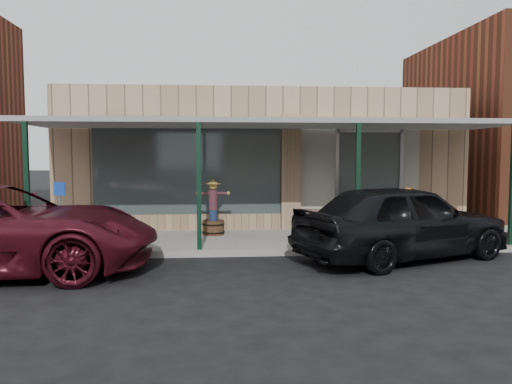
{
  "coord_description": "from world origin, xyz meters",
  "views": [
    {
      "loc": [
        -1.43,
        -8.96,
        2.31
      ],
      "look_at": [
        -0.49,
        2.6,
        1.4
      ],
      "focal_mm": 35.0,
      "sensor_mm": 36.0,
      "label": 1
    }
  ],
  "objects": [
    {
      "name": "ground",
      "position": [
        0.0,
        0.0,
        0.0
      ],
      "size": [
        120.0,
        120.0,
        0.0
      ],
      "primitive_type": "plane",
      "color": "black",
      "rests_on": "ground"
    },
    {
      "name": "sidewalk",
      "position": [
        0.0,
        3.6,
        0.07
      ],
      "size": [
        40.0,
        3.2,
        0.15
      ],
      "primitive_type": "cube",
      "color": "gray",
      "rests_on": "ground"
    },
    {
      "name": "storefront",
      "position": [
        -0.0,
        8.16,
        2.09
      ],
      "size": [
        12.0,
        6.25,
        4.2
      ],
      "color": "tan",
      "rests_on": "ground"
    },
    {
      "name": "awning",
      "position": [
        0.0,
        3.56,
        3.01
      ],
      "size": [
        12.0,
        3.0,
        3.04
      ],
      "color": "slate",
      "rests_on": "ground"
    },
    {
      "name": "block_buildings_near",
      "position": [
        2.01,
        9.2,
        3.77
      ],
      "size": [
        61.0,
        8.0,
        8.0
      ],
      "color": "brown",
      "rests_on": "ground"
    },
    {
      "name": "barrel_scarecrow",
      "position": [
        -1.5,
        4.18,
        0.65
      ],
      "size": [
        0.9,
        0.6,
        1.48
      ],
      "rotation": [
        0.0,
        0.0,
        -0.05
      ],
      "color": "#513920",
      "rests_on": "sidewalk"
    },
    {
      "name": "barrel_pumpkin",
      "position": [
        4.93,
        3.88,
        0.41
      ],
      "size": [
        0.67,
        0.67,
        0.74
      ],
      "rotation": [
        0.0,
        0.0,
        -0.06
      ],
      "color": "#513920",
      "rests_on": "sidewalk"
    },
    {
      "name": "handicap_sign",
      "position": [
        -5.0,
        2.73,
        1.11
      ],
      "size": [
        0.3,
        0.13,
        1.5
      ],
      "rotation": [
        0.0,
        0.0,
        -0.38
      ],
      "color": "gray",
      "rests_on": "sidewalk"
    },
    {
      "name": "parked_sedan",
      "position": [
        2.61,
        1.45,
        0.84
      ],
      "size": [
        5.3,
        3.65,
        1.68
      ],
      "rotation": [
        0.0,
        0.0,
        1.95
      ],
      "color": "black",
      "rests_on": "ground"
    }
  ]
}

